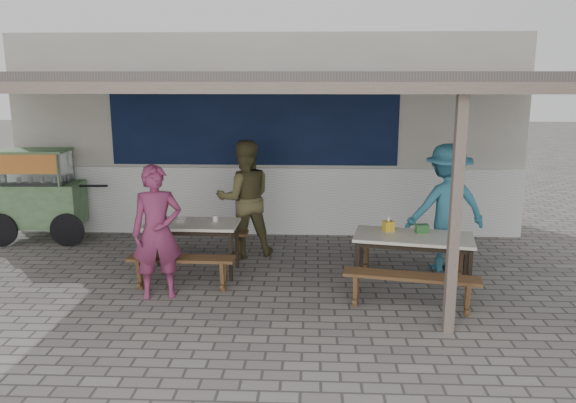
% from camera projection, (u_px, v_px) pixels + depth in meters
% --- Properties ---
extents(ground, '(60.00, 60.00, 0.00)m').
position_uv_depth(ground, '(247.00, 296.00, 7.22)').
color(ground, slate).
rests_on(ground, ground).
extents(back_wall, '(9.00, 1.28, 3.50)m').
position_uv_depth(back_wall, '(268.00, 135.00, 10.34)').
color(back_wall, beige).
rests_on(back_wall, ground).
extents(warung_roof, '(9.00, 4.21, 2.81)m').
position_uv_depth(warung_roof, '(253.00, 80.00, 7.51)').
color(warung_roof, '#4F4643').
rests_on(warung_roof, ground).
extents(table_left, '(1.31, 0.71, 0.75)m').
position_uv_depth(table_left, '(192.00, 228.00, 7.92)').
color(table_left, silver).
rests_on(table_left, ground).
extents(bench_left_street, '(1.41, 0.31, 0.45)m').
position_uv_depth(bench_left_street, '(182.00, 265.00, 7.37)').
color(bench_left_street, brown).
rests_on(bench_left_street, ground).
extents(bench_left_wall, '(1.41, 0.31, 0.45)m').
position_uv_depth(bench_left_wall, '(202.00, 238.00, 8.61)').
color(bench_left_wall, brown).
rests_on(bench_left_wall, ground).
extents(table_right, '(1.62, 1.01, 0.75)m').
position_uv_depth(table_right, '(413.00, 241.00, 7.28)').
color(table_right, silver).
rests_on(table_right, ground).
extents(bench_right_street, '(1.63, 0.57, 0.45)m').
position_uv_depth(bench_right_street, '(411.00, 283.00, 6.71)').
color(bench_right_street, brown).
rests_on(bench_right_street, ground).
extents(bench_right_wall, '(1.63, 0.57, 0.45)m').
position_uv_depth(bench_right_wall, '(413.00, 250.00, 7.99)').
color(bench_right_wall, brown).
rests_on(bench_right_wall, ground).
extents(vendor_cart, '(1.96, 0.84, 1.57)m').
position_uv_depth(vendor_cart, '(39.00, 192.00, 9.53)').
color(vendor_cart, '#729D68').
rests_on(vendor_cart, ground).
extents(patron_street_side, '(0.70, 0.55, 1.71)m').
position_uv_depth(patron_street_side, '(157.00, 232.00, 7.04)').
color(patron_street_side, '#772B4E').
rests_on(patron_street_side, ground).
extents(patron_wall_side, '(1.03, 0.89, 1.82)m').
position_uv_depth(patron_wall_side, '(245.00, 199.00, 8.72)').
color(patron_wall_side, brown).
rests_on(patron_wall_side, ground).
extents(patron_right_table, '(1.31, 0.91, 1.84)m').
position_uv_depth(patron_right_table, '(447.00, 208.00, 8.06)').
color(patron_right_table, teal).
rests_on(patron_right_table, ground).
extents(tissue_box, '(0.16, 0.16, 0.13)m').
position_uv_depth(tissue_box, '(388.00, 226.00, 7.48)').
color(tissue_box, gold).
rests_on(tissue_box, table_right).
extents(donation_box, '(0.18, 0.13, 0.11)m').
position_uv_depth(donation_box, '(422.00, 228.00, 7.39)').
color(donation_box, '#2D6630').
rests_on(donation_box, table_right).
extents(condiment_jar, '(0.07, 0.07, 0.08)m').
position_uv_depth(condiment_jar, '(215.00, 218.00, 7.97)').
color(condiment_jar, silver).
rests_on(condiment_jar, table_left).
extents(condiment_bowl, '(0.18, 0.18, 0.04)m').
position_uv_depth(condiment_bowl, '(181.00, 220.00, 7.96)').
color(condiment_bowl, white).
rests_on(condiment_bowl, table_left).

